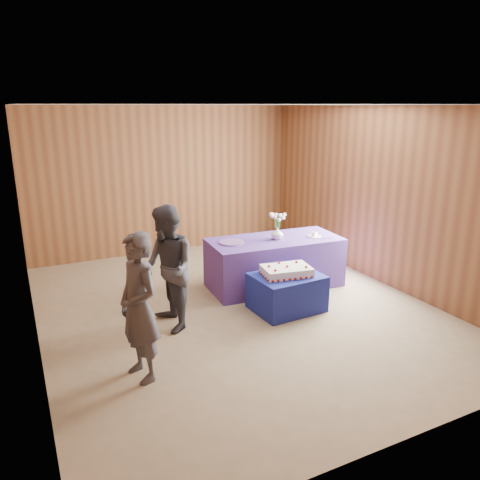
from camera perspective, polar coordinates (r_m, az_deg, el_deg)
ground at (r=6.51m, az=-0.56°, el=-8.33°), size 6.00×6.00×0.00m
room_shell at (r=5.99m, az=-0.60°, el=7.57°), size 5.04×6.04×2.72m
cake_table at (r=6.41m, az=5.72°, el=-6.36°), size 0.94×0.75×0.50m
serving_table at (r=7.19m, az=4.22°, el=-2.75°), size 2.06×1.04×0.75m
sheet_cake at (r=6.31m, az=5.68°, el=-3.75°), size 0.72×0.55×0.15m
vase at (r=7.04m, az=4.55°, el=0.82°), size 0.18×0.18×0.19m
flower_spray at (r=6.97m, az=4.60°, el=2.84°), size 0.26×0.25×0.19m
platter at (r=6.85m, az=-1.03°, el=-0.28°), size 0.43×0.43×0.02m
plate at (r=7.27m, az=9.06°, el=0.46°), size 0.21×0.21×0.01m
cake_slice at (r=7.26m, az=9.08°, el=0.76°), size 0.09×0.08×0.09m
knife at (r=7.20m, az=10.45°, el=0.20°), size 0.26×0.08×0.00m
guest_left at (r=4.77m, az=-12.22°, el=-8.07°), size 0.50×0.64×1.54m
guest_right at (r=5.74m, az=-8.83°, el=-3.52°), size 0.61×0.77×1.56m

